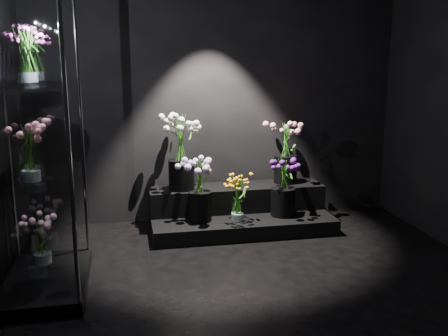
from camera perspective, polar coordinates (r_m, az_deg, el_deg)
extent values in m
plane|color=black|center=(3.93, 4.88, -14.35)|extent=(4.00, 4.00, 0.00)
plane|color=black|center=(5.47, -0.71, 8.58)|extent=(4.00, 0.00, 4.00)
cube|color=black|center=(5.30, 1.94, -6.15)|extent=(1.88, 0.84, 0.16)
cube|color=black|center=(5.43, 1.45, -3.37)|extent=(1.88, 0.42, 0.26)
cube|color=black|center=(4.25, -19.68, -12.14)|extent=(0.63, 1.05, 0.11)
cube|color=white|center=(3.98, -20.56, -0.99)|extent=(0.57, 0.99, 0.01)
cube|color=white|center=(3.89, -21.33, 8.89)|extent=(0.57, 0.99, 0.01)
cylinder|color=white|center=(5.04, 1.53, -4.84)|extent=(0.13, 0.13, 0.23)
cylinder|color=black|center=(5.05, -2.77, -4.39)|extent=(0.24, 0.24, 0.30)
cylinder|color=black|center=(5.25, 6.76, -3.85)|extent=(0.25, 0.25, 0.29)
cylinder|color=black|center=(5.24, -4.88, -0.75)|extent=(0.27, 0.27, 0.32)
cylinder|color=black|center=(5.55, 7.03, -0.12)|extent=(0.25, 0.25, 0.31)
cylinder|color=white|center=(3.81, -21.24, 0.29)|extent=(0.14, 0.14, 0.24)
cylinder|color=white|center=(4.06, -21.30, 10.61)|extent=(0.12, 0.12, 0.21)
cylinder|color=white|center=(4.42, -20.07, -8.69)|extent=(0.15, 0.15, 0.25)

